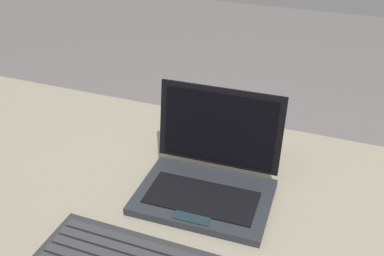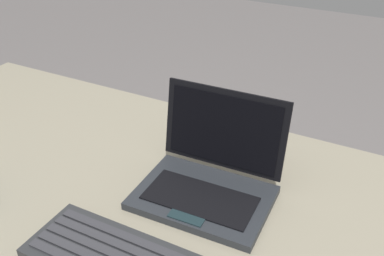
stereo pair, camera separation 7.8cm
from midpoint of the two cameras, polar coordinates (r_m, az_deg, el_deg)
desk at (r=0.88m, az=-1.08°, el=-14.24°), size 1.77×0.70×0.71m
laptop_front at (r=0.85m, az=-0.46°, el=-6.28°), size 0.26×0.21×0.19m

